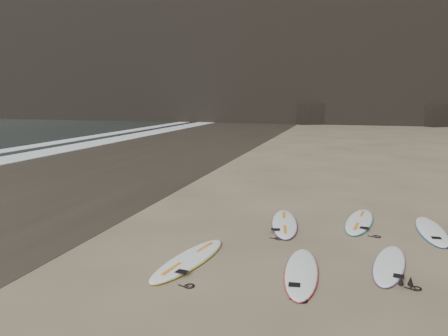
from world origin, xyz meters
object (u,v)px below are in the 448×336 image
(surfboard_2, at_px, (389,264))
(surfboard_6, at_px, (359,221))
(surfboard_7, at_px, (432,230))
(surfboard_1, at_px, (301,272))
(surfboard_5, at_px, (284,223))
(surfboard_0, at_px, (189,259))

(surfboard_2, relative_size, surfboard_6, 0.89)
(surfboard_2, bearing_deg, surfboard_6, 109.09)
(surfboard_7, bearing_deg, surfboard_1, -130.66)
(surfboard_1, height_order, surfboard_2, surfboard_1)
(surfboard_1, xyz_separation_m, surfboard_2, (1.65, 0.86, -0.00))
(surfboard_5, distance_m, surfboard_6, 2.05)
(surfboard_1, height_order, surfboard_5, surfboard_5)
(surfboard_1, distance_m, surfboard_2, 1.87)
(surfboard_0, xyz_separation_m, surfboard_2, (3.95, 0.84, -0.01))
(surfboard_5, bearing_deg, surfboard_2, -52.29)
(surfboard_0, distance_m, surfboard_1, 2.29)
(surfboard_0, relative_size, surfboard_6, 1.02)
(surfboard_1, height_order, surfboard_7, surfboard_7)
(surfboard_1, distance_m, surfboard_6, 4.03)
(surfboard_1, xyz_separation_m, surfboard_7, (2.86, 3.50, 0.00))
(surfboard_2, bearing_deg, surfboard_5, 146.35)
(surfboard_0, distance_m, surfboard_6, 5.16)
(surfboard_2, xyz_separation_m, surfboard_7, (1.21, 2.64, 0.00))
(surfboard_5, height_order, surfboard_6, same)
(surfboard_1, xyz_separation_m, surfboard_6, (1.14, 3.87, 0.00))
(surfboard_1, distance_m, surfboard_5, 3.22)
(surfboard_2, bearing_deg, surfboard_1, -143.04)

